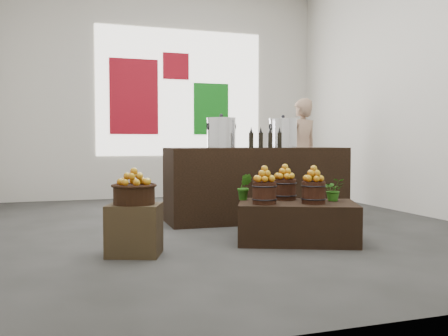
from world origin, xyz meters
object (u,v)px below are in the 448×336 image
object	(u,v)px
crate	(134,230)
counter	(256,184)
shopper	(301,151)
stock_pot_center	(283,134)
stock_pot_left	(221,134)
display_table	(297,222)
wicker_basket	(134,195)

from	to	relation	value
crate	counter	bearing A→B (deg)	39.82
counter	shopper	world-z (taller)	shopper
stock_pot_center	shopper	size ratio (longest dim) A/B	0.21
counter	stock_pot_left	bearing A→B (deg)	-180.00
display_table	stock_pot_left	size ratio (longest dim) A/B	3.29
stock_pot_left	stock_pot_center	distance (m)	0.87
counter	stock_pot_center	distance (m)	0.78
crate	counter	size ratio (longest dim) A/B	0.20
stock_pot_left	stock_pot_center	xyz separation A→B (m)	(0.87, -0.03, 0.00)
counter	shopper	bearing A→B (deg)	48.24
wicker_basket	shopper	xyz separation A→B (m)	(3.31, 3.08, 0.33)
stock_pot_left	shopper	bearing A→B (deg)	37.99
stock_pot_left	stock_pot_center	size ratio (longest dim) A/B	1.00
crate	stock_pot_left	bearing A→B (deg)	48.85
crate	stock_pot_center	xyz separation A→B (m)	(2.24, 1.53, 0.93)
crate	shopper	world-z (taller)	shopper
crate	stock_pot_center	world-z (taller)	stock_pot_center
stock_pot_left	shopper	world-z (taller)	shopper
wicker_basket	stock_pot_left	size ratio (longest dim) A/B	1.03
crate	wicker_basket	distance (m)	0.33
display_table	stock_pot_center	distance (m)	1.82
display_table	counter	bearing A→B (deg)	107.88
stock_pot_center	crate	bearing A→B (deg)	-145.53
crate	counter	world-z (taller)	counter
crate	stock_pot_left	xyz separation A→B (m)	(1.36, 1.56, 0.93)
shopper	display_table	bearing A→B (deg)	47.98
wicker_basket	crate	bearing A→B (deg)	0.00
wicker_basket	counter	bearing A→B (deg)	39.82
wicker_basket	shopper	distance (m)	4.53
wicker_basket	counter	xyz separation A→B (m)	(1.85, 1.55, -0.08)
display_table	stock_pot_center	size ratio (longest dim) A/B	3.29
display_table	stock_pot_center	world-z (taller)	stock_pot_center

